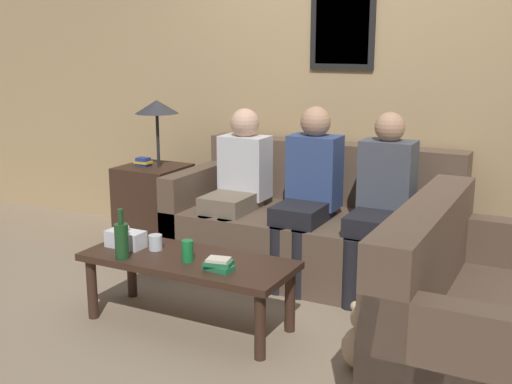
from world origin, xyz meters
The scene contains 15 objects.
ground_plane centered at (0.00, 0.00, 0.00)m, with size 16.00×16.00×0.00m, color gray.
wall_back centered at (0.00, 1.04, 1.30)m, with size 9.00×0.08×2.60m.
couch_main centered at (0.00, 0.55, 0.31)m, with size 1.93×0.93×0.88m.
couch_side centered at (1.33, -0.62, 0.31)m, with size 0.93×1.39×0.88m.
coffee_table centered at (-0.31, -0.59, 0.35)m, with size 1.23×0.49×0.41m.
side_table_with_lamp centered at (-1.32, 0.47, 0.39)m, with size 0.47×0.47×1.17m.
wine_bottle centered at (-0.63, -0.77, 0.52)m, with size 0.08×0.08×0.29m.
drinking_glass centered at (-0.56, -0.56, 0.45)m, with size 0.08×0.08×0.09m.
book_stack centered at (-0.05, -0.69, 0.44)m, with size 0.17×0.12×0.07m.
soda_can centered at (-0.28, -0.64, 0.47)m, with size 0.07×0.07×0.12m.
tissue_box centered at (-0.74, -0.60, 0.46)m, with size 0.23×0.12×0.15m.
person_left centered at (-0.54, 0.40, 0.62)m, with size 0.34×0.59×1.14m.
person_middle centered at (0.01, 0.38, 0.64)m, with size 0.34×0.58×1.18m.
person_right centered at (0.52, 0.37, 0.63)m, with size 0.34×0.60×1.17m.
teddy_bear centered at (0.75, -0.63, 0.15)m, with size 0.22×0.22×0.35m.
Camera 1 is at (1.61, -3.48, 1.61)m, focal length 45.00 mm.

